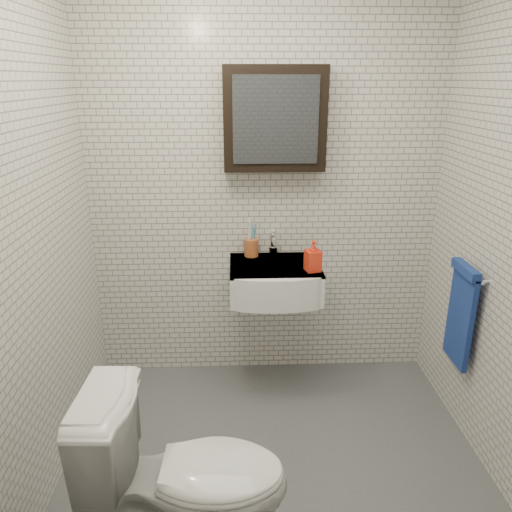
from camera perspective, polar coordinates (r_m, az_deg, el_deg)
The scene contains 9 objects.
ground at distance 2.83m, azimuth 2.15°, elevation -23.06°, with size 2.20×2.00×0.01m, color #52555B.
room_shell at distance 2.13m, azimuth 2.64°, elevation 7.21°, with size 2.22×2.02×2.51m.
washbasin at distance 3.05m, azimuth 2.21°, elevation -2.90°, with size 0.55×0.50×0.20m.
faucet at distance 3.18m, azimuth 1.97°, elevation 1.15°, with size 0.06×0.20×0.15m.
mirror_cabinet at distance 3.02m, azimuth 2.16°, elevation 15.35°, with size 0.60×0.15×0.60m.
towel_rail at distance 2.97m, azimuth 22.42°, elevation -5.79°, with size 0.09×0.30×0.58m.
toothbrush_cup at distance 3.18m, azimuth -0.53°, elevation 1.08°, with size 0.11×0.11×0.25m.
soap_bottle at distance 2.94m, azimuth 6.55°, elevation 0.03°, with size 0.08×0.09×0.19m, color orange.
toilet at distance 2.21m, azimuth -7.77°, elevation -23.90°, with size 0.45×0.80×0.81m, color white.
Camera 1 is at (-0.18, -2.07, 1.92)m, focal length 35.00 mm.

